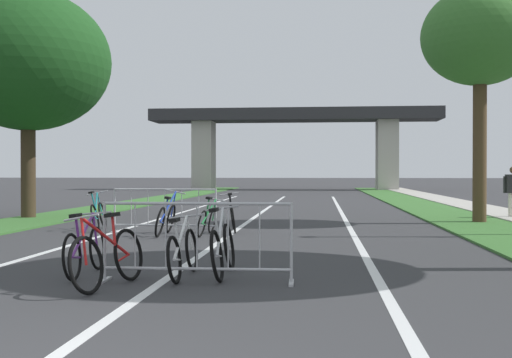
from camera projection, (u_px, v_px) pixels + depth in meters
name	position (u px, v px, depth m)	size (l,w,h in m)	color
grass_verge_left	(131.00, 204.00, 27.63)	(2.24, 57.27, 0.05)	#386B2D
grass_verge_right	(419.00, 205.00, 26.37)	(2.24, 57.27, 0.05)	#386B2D
sidewalk_path_right	(468.00, 205.00, 26.17)	(1.75, 57.27, 0.08)	#ADA89E
lane_stripe_center	(256.00, 216.00, 20.17)	(0.14, 33.13, 0.01)	silver
lane_stripe_right_lane	(344.00, 217.00, 19.89)	(0.14, 33.13, 0.01)	silver
lane_stripe_left_lane	(170.00, 216.00, 20.46)	(0.14, 33.13, 0.01)	silver
overpass_bridge	(294.00, 129.00, 50.72)	(23.34, 3.58, 6.54)	#2D2D30
tree_left_maple_mid	(28.00, 61.00, 19.17)	(5.04, 5.04, 7.00)	#3D2D1E
tree_right_pine_near	(480.00, 38.00, 17.39)	(3.25, 3.25, 6.62)	#4C3823
crowd_barrier_nearest	(197.00, 242.00, 8.10)	(2.52, 0.50, 1.05)	#ADADB2
crowd_barrier_second	(165.00, 211.00, 14.77)	(2.52, 0.47, 1.05)	#ADADB2
bicycle_teal_0	(98.00, 215.00, 15.48)	(0.69, 1.67, 0.97)	black
bicycle_blue_1	(166.00, 219.00, 14.18)	(0.47, 1.72, 1.04)	black
bicycle_silver_2	(223.00, 248.00, 8.64)	(0.48, 1.77, 0.96)	black
bicycle_green_3	(208.00, 220.00, 14.14)	(0.48, 1.57, 0.89)	black
bicycle_purple_4	(85.00, 249.00, 8.69)	(0.55, 1.65, 0.88)	black
bicycle_red_5	(108.00, 257.00, 7.77)	(0.68, 1.69, 0.96)	black
bicycle_white_6	(183.00, 252.00, 8.51)	(0.53, 1.65, 0.85)	black
bicycle_black_7	(232.00, 216.00, 15.16)	(0.60, 1.70, 0.94)	black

